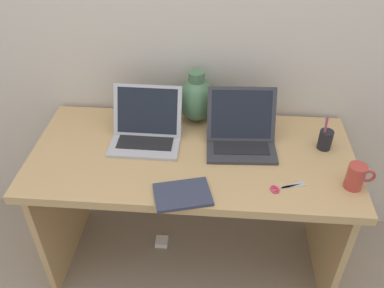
% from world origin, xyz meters
% --- Properties ---
extents(ground_plane, '(6.00, 6.00, 0.00)m').
position_xyz_m(ground_plane, '(0.00, 0.00, 0.00)').
color(ground_plane, gray).
extents(back_wall, '(4.40, 0.04, 2.40)m').
position_xyz_m(back_wall, '(0.00, 0.37, 1.20)').
color(back_wall, beige).
rests_on(back_wall, ground).
extents(desk, '(1.43, 0.67, 0.75)m').
position_xyz_m(desk, '(0.00, 0.00, 0.58)').
color(desk, tan).
rests_on(desk, ground).
extents(laptop_left, '(0.32, 0.26, 0.23)m').
position_xyz_m(laptop_left, '(-0.22, 0.10, 0.81)').
color(laptop_left, '#B2B2B7').
rests_on(laptop_left, desk).
extents(laptop_right, '(0.32, 0.27, 0.24)m').
position_xyz_m(laptop_right, '(0.21, 0.10, 0.81)').
color(laptop_right, '#333338').
rests_on(laptop_right, desk).
extents(green_vase, '(0.18, 0.18, 0.26)m').
position_xyz_m(green_vase, '(0.00, 0.27, 0.86)').
color(green_vase, '#47704C').
rests_on(green_vase, desk).
extents(notebook_stack, '(0.25, 0.21, 0.01)m').
position_xyz_m(notebook_stack, '(-0.02, -0.27, 0.76)').
color(notebook_stack, '#33384C').
rests_on(notebook_stack, desk).
extents(coffee_mug, '(0.11, 0.07, 0.11)m').
position_xyz_m(coffee_mug, '(0.66, -0.16, 0.80)').
color(coffee_mug, '#B23D33').
rests_on(coffee_mug, desk).
extents(pen_cup, '(0.06, 0.06, 0.17)m').
position_xyz_m(pen_cup, '(0.59, 0.08, 0.80)').
color(pen_cup, black).
rests_on(pen_cup, desk).
extents(scissors, '(0.14, 0.08, 0.01)m').
position_xyz_m(scissors, '(0.37, -0.20, 0.75)').
color(scissors, '#B7B7BC').
rests_on(scissors, desk).
extents(power_brick, '(0.07, 0.07, 0.03)m').
position_xyz_m(power_brick, '(-0.18, 0.08, 0.01)').
color(power_brick, white).
rests_on(power_brick, ground).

